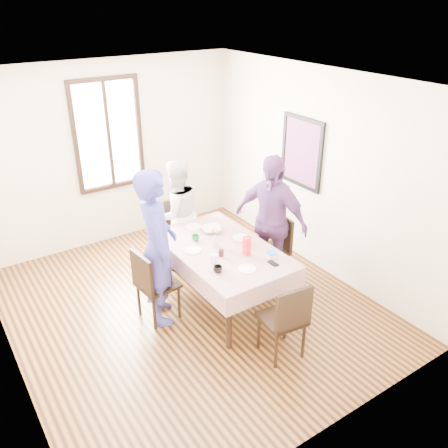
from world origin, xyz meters
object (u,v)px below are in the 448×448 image
Objects in this scene: chair_left at (158,284)px; chair_near at (282,318)px; person_right at (270,222)px; chair_far at (177,234)px; person_far at (177,214)px; chair_right at (270,250)px; person_left at (157,248)px; dining_table at (222,275)px.

chair_left is 1.00× the size of chair_near.
chair_near is at bearing -52.64° from person_right.
chair_far is 1.00× the size of chair_near.
person_right reaches higher than chair_near.
person_far is 0.87× the size of person_right.
chair_left and chair_near have the same top height.
chair_left is 1.51m from chair_near.
chair_right is at bearing 80.42° from chair_left.
person_right is (1.54, -0.10, -0.05)m from person_left.
person_right is at bearing 126.45° from person_far.
chair_right is (0.79, 0.05, 0.08)m from dining_table.
chair_left is at bearing 92.45° from chair_right.
person_far is (0.00, 1.11, 0.39)m from dining_table.
chair_near is 0.59× the size of person_far.
chair_left and chair_right have the same top height.
dining_table is 1.14m from chair_far.
dining_table is 1.81× the size of chair_right.
chair_left is (-0.79, 0.15, 0.08)m from dining_table.
chair_far is at bearing -19.85° from person_left.
chair_near is (0.00, -1.13, 0.08)m from dining_table.
person_far is (0.79, 0.96, 0.31)m from chair_left.
chair_far is 0.31m from person_far.
chair_near is at bearing -90.00° from dining_table.
dining_table is 1.81× the size of chair_near.
person_left is at bearing -113.53° from person_right.
chair_far is 0.59× the size of person_far.
person_right is at bearing 80.37° from chair_left.
chair_right is 1.36m from person_far.
chair_far is at bearing 96.59° from chair_near.
chair_far is (0.79, 0.98, 0.00)m from chair_left.
person_right reaches higher than dining_table.
chair_right is (1.58, -0.10, 0.00)m from chair_left.
chair_right is at bearing 128.19° from chair_far.
chair_right is 0.52× the size of person_right.
person_right reaches higher than chair_left.
person_far reaches higher than chair_left.
chair_near reaches higher than dining_table.
person_far reaches higher than chair_right.
person_left is at bearing 168.62° from dining_table.
person_left is 1.24m from person_far.
chair_left reaches higher than dining_table.
dining_table is 1.81× the size of chair_left.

